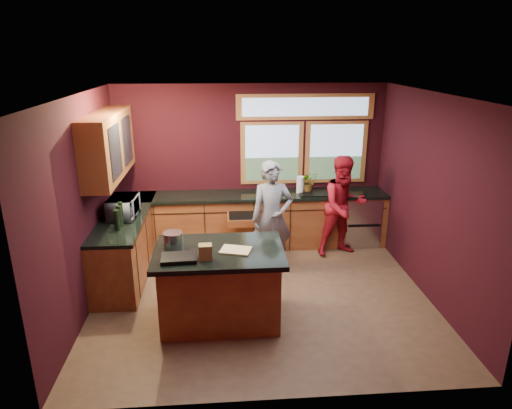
{
  "coord_description": "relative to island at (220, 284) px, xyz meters",
  "views": [
    {
      "loc": [
        -0.51,
        -5.54,
        3.2
      ],
      "look_at": [
        -0.04,
        0.4,
        1.18
      ],
      "focal_mm": 32.0,
      "sensor_mm": 36.0,
      "label": 1
    }
  ],
  "objects": [
    {
      "name": "black_tray",
      "position": [
        -0.45,
        -0.25,
        0.49
      ],
      "size": [
        0.41,
        0.3,
        0.05
      ],
      "primitive_type": "cube",
      "rotation": [
        0.0,
        0.0,
        0.05
      ],
      "color": "black",
      "rests_on": "island"
    },
    {
      "name": "person_grey",
      "position": [
        0.78,
        1.27,
        0.38
      ],
      "size": [
        0.65,
        0.46,
        1.71
      ],
      "primitive_type": "imported",
      "rotation": [
        0.0,
        0.0,
        0.08
      ],
      "color": "slate",
      "rests_on": "floor"
    },
    {
      "name": "cutting_board",
      "position": [
        0.2,
        -0.05,
        0.48
      ],
      "size": [
        0.41,
        0.34,
        0.02
      ],
      "primitive_type": "cube",
      "rotation": [
        0.0,
        0.0,
        -0.28
      ],
      "color": "tan",
      "rests_on": "island"
    },
    {
      "name": "floor",
      "position": [
        0.56,
        0.55,
        -0.48
      ],
      "size": [
        4.5,
        4.5,
        0.0
      ],
      "primitive_type": "plane",
      "color": "brown",
      "rests_on": "ground"
    },
    {
      "name": "stock_pot",
      "position": [
        -0.55,
        0.15,
        0.56
      ],
      "size": [
        0.24,
        0.24,
        0.18
      ],
      "primitive_type": "cylinder",
      "color": "#BCBDC2",
      "rests_on": "island"
    },
    {
      "name": "island",
      "position": [
        0.0,
        0.0,
        0.0
      ],
      "size": [
        1.55,
        1.05,
        0.95
      ],
      "color": "maroon",
      "rests_on": "floor"
    },
    {
      "name": "potted_plant",
      "position": [
        1.51,
        2.3,
        0.62
      ],
      "size": [
        0.31,
        0.27,
        0.34
      ],
      "primitive_type": "imported",
      "color": "#999999",
      "rests_on": "back_counter"
    },
    {
      "name": "back_counter",
      "position": [
        0.76,
        2.24,
        -0.01
      ],
      "size": [
        4.5,
        0.64,
        0.93
      ],
      "color": "maroon",
      "rests_on": "floor"
    },
    {
      "name": "left_counter",
      "position": [
        -1.39,
        1.4,
        -0.01
      ],
      "size": [
        0.64,
        2.3,
        0.93
      ],
      "color": "maroon",
      "rests_on": "floor"
    },
    {
      "name": "microwave",
      "position": [
        -1.36,
        1.28,
        0.6
      ],
      "size": [
        0.4,
        0.56,
        0.3
      ],
      "primitive_type": "imported",
      "rotation": [
        0.0,
        0.0,
        1.51
      ],
      "color": "#999999",
      "rests_on": "left_counter"
    },
    {
      "name": "paper_bag",
      "position": [
        -0.15,
        -0.25,
        0.56
      ],
      "size": [
        0.15,
        0.13,
        0.18
      ],
      "primitive_type": "cube",
      "rotation": [
        0.0,
        0.0,
        0.04
      ],
      "color": "brown",
      "rests_on": "island"
    },
    {
      "name": "room_shell",
      "position": [
        -0.03,
        0.87,
        1.32
      ],
      "size": [
        4.52,
        4.02,
        2.71
      ],
      "color": "black",
      "rests_on": "ground"
    },
    {
      "name": "paper_towel",
      "position": [
        1.36,
        2.25,
        0.59
      ],
      "size": [
        0.12,
        0.12,
        0.28
      ],
      "primitive_type": "cylinder",
      "color": "white",
      "rests_on": "back_counter"
    },
    {
      "name": "person_red",
      "position": [
        2.0,
        1.8,
        0.35
      ],
      "size": [
        0.94,
        0.82,
        1.65
      ],
      "primitive_type": "imported",
      "rotation": [
        0.0,
        0.0,
        0.27
      ],
      "color": "#A71320",
      "rests_on": "floor"
    }
  ]
}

